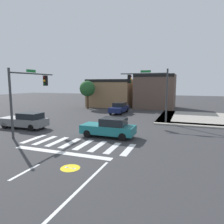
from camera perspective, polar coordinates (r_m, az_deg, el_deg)
ground_plane at (r=18.97m, az=-2.88°, el=-5.09°), size 120.00×120.00×0.00m
crosswalk_near at (r=15.07m, az=-9.67°, el=-8.63°), size 8.05×2.56×0.01m
lane_markings at (r=9.30m, az=-25.86°, el=-20.20°), size 6.80×18.75×0.01m
bike_detector_marking at (r=11.07m, az=-11.44°, el=-14.90°), size 1.01×1.01×0.01m
curb_corner_northeast at (r=26.77m, az=22.57°, el=-1.70°), size 10.00×10.60×0.15m
storefront_row at (r=37.04m, az=5.93°, el=5.48°), size 15.17×6.23×5.78m
traffic_signal_northeast at (r=22.60m, az=10.31°, el=7.07°), size 5.14×0.32×5.76m
traffic_signal_southwest at (r=18.91m, az=-22.03°, el=6.02°), size 0.32×5.37×5.43m
car_navy at (r=29.50m, az=2.00°, el=1.13°), size 1.71×4.47×1.54m
car_gray at (r=21.32m, az=-22.86°, el=-2.18°), size 4.66×1.73×1.53m
car_teal at (r=16.51m, az=-0.75°, el=-4.35°), size 4.29×1.72×1.55m
roadside_tree at (r=34.78m, az=-6.81°, el=6.37°), size 2.58×2.58×4.69m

